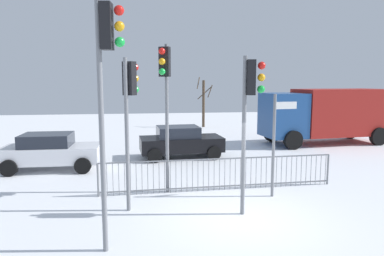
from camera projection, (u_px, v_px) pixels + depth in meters
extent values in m
plane|color=white|center=(239.00, 218.00, 9.24)|extent=(60.00, 60.00, 0.00)
cylinder|color=slate|center=(127.00, 136.00, 9.48)|extent=(0.11, 0.11, 4.19)
cube|color=black|center=(129.00, 78.00, 9.42)|extent=(0.39, 0.37, 0.90)
sphere|color=red|center=(135.00, 67.00, 9.60)|extent=(0.20, 0.20, 0.20)
sphere|color=orange|center=(135.00, 79.00, 9.64)|extent=(0.20, 0.20, 0.20)
sphere|color=green|center=(135.00, 89.00, 9.68)|extent=(0.20, 0.20, 0.20)
cylinder|color=slate|center=(244.00, 137.00, 9.22)|extent=(0.11, 0.11, 4.22)
cube|color=black|center=(251.00, 77.00, 8.99)|extent=(0.30, 0.37, 0.90)
sphere|color=red|center=(262.00, 66.00, 8.91)|extent=(0.20, 0.20, 0.20)
sphere|color=orange|center=(261.00, 77.00, 8.95)|extent=(0.20, 0.20, 0.20)
sphere|color=green|center=(261.00, 89.00, 8.99)|extent=(0.20, 0.20, 0.20)
cylinder|color=slate|center=(167.00, 120.00, 11.09)|extent=(0.11, 0.11, 4.70)
cube|color=black|center=(165.00, 62.00, 10.69)|extent=(0.38, 0.33, 0.90)
sphere|color=red|center=(162.00, 51.00, 10.41)|extent=(0.20, 0.20, 0.20)
sphere|color=orange|center=(162.00, 61.00, 10.45)|extent=(0.20, 0.20, 0.20)
sphere|color=green|center=(162.00, 72.00, 10.49)|extent=(0.20, 0.20, 0.20)
cylinder|color=slate|center=(102.00, 130.00, 7.11)|extent=(0.11, 0.11, 5.19)
cube|color=black|center=(107.00, 26.00, 6.84)|extent=(0.26, 0.34, 0.90)
sphere|color=red|center=(119.00, 10.00, 6.80)|extent=(0.20, 0.20, 0.20)
sphere|color=orange|center=(119.00, 26.00, 6.84)|extent=(0.20, 0.20, 0.20)
sphere|color=green|center=(120.00, 42.00, 6.88)|extent=(0.20, 0.20, 0.20)
cylinder|color=slate|center=(274.00, 146.00, 10.75)|extent=(0.09, 0.09, 3.18)
cube|color=white|center=(286.00, 105.00, 10.69)|extent=(0.70, 0.13, 0.22)
cube|color=slate|center=(220.00, 159.00, 11.44)|extent=(7.74, 0.31, 0.04)
cube|color=slate|center=(219.00, 186.00, 11.57)|extent=(7.74, 0.31, 0.04)
cylinder|color=slate|center=(101.00, 180.00, 10.87)|extent=(0.02, 0.02, 1.05)
cylinder|color=slate|center=(107.00, 180.00, 10.90)|extent=(0.02, 0.02, 1.05)
cylinder|color=slate|center=(113.00, 179.00, 10.93)|extent=(0.02, 0.02, 1.05)
cylinder|color=slate|center=(119.00, 179.00, 10.96)|extent=(0.02, 0.02, 1.05)
cylinder|color=slate|center=(125.00, 179.00, 10.99)|extent=(0.02, 0.02, 1.05)
cylinder|color=slate|center=(130.00, 179.00, 11.02)|extent=(0.02, 0.02, 1.05)
cylinder|color=slate|center=(136.00, 178.00, 11.05)|extent=(0.02, 0.02, 1.05)
cylinder|color=slate|center=(142.00, 178.00, 11.08)|extent=(0.02, 0.02, 1.05)
cylinder|color=slate|center=(148.00, 178.00, 11.11)|extent=(0.02, 0.02, 1.05)
cylinder|color=slate|center=(153.00, 178.00, 11.14)|extent=(0.02, 0.02, 1.05)
cylinder|color=slate|center=(159.00, 177.00, 11.18)|extent=(0.02, 0.02, 1.05)
cylinder|color=slate|center=(165.00, 177.00, 11.21)|extent=(0.02, 0.02, 1.05)
cylinder|color=slate|center=(170.00, 177.00, 11.24)|extent=(0.02, 0.02, 1.05)
cylinder|color=slate|center=(176.00, 177.00, 11.27)|extent=(0.02, 0.02, 1.05)
cylinder|color=slate|center=(181.00, 176.00, 11.30)|extent=(0.02, 0.02, 1.05)
cylinder|color=slate|center=(187.00, 176.00, 11.33)|extent=(0.02, 0.02, 1.05)
cylinder|color=slate|center=(192.00, 176.00, 11.36)|extent=(0.02, 0.02, 1.05)
cylinder|color=slate|center=(198.00, 175.00, 11.39)|extent=(0.02, 0.02, 1.05)
cylinder|color=slate|center=(203.00, 175.00, 11.42)|extent=(0.02, 0.02, 1.05)
cylinder|color=slate|center=(209.00, 175.00, 11.45)|extent=(0.02, 0.02, 1.05)
cylinder|color=slate|center=(214.00, 175.00, 11.48)|extent=(0.02, 0.02, 1.05)
cylinder|color=slate|center=(219.00, 174.00, 11.51)|extent=(0.02, 0.02, 1.05)
cylinder|color=slate|center=(225.00, 174.00, 11.54)|extent=(0.02, 0.02, 1.05)
cylinder|color=slate|center=(230.00, 174.00, 11.57)|extent=(0.02, 0.02, 1.05)
cylinder|color=slate|center=(235.00, 174.00, 11.60)|extent=(0.02, 0.02, 1.05)
cylinder|color=slate|center=(241.00, 174.00, 11.63)|extent=(0.02, 0.02, 1.05)
cylinder|color=slate|center=(246.00, 173.00, 11.66)|extent=(0.02, 0.02, 1.05)
cylinder|color=slate|center=(251.00, 173.00, 11.69)|extent=(0.02, 0.02, 1.05)
cylinder|color=slate|center=(256.00, 173.00, 11.72)|extent=(0.02, 0.02, 1.05)
cylinder|color=slate|center=(261.00, 173.00, 11.75)|extent=(0.02, 0.02, 1.05)
cylinder|color=slate|center=(266.00, 172.00, 11.78)|extent=(0.02, 0.02, 1.05)
cylinder|color=slate|center=(271.00, 172.00, 11.82)|extent=(0.02, 0.02, 1.05)
cylinder|color=slate|center=(276.00, 172.00, 11.85)|extent=(0.02, 0.02, 1.05)
cylinder|color=slate|center=(281.00, 172.00, 11.88)|extent=(0.02, 0.02, 1.05)
cylinder|color=slate|center=(286.00, 171.00, 11.91)|extent=(0.02, 0.02, 1.05)
cylinder|color=slate|center=(291.00, 171.00, 11.94)|extent=(0.02, 0.02, 1.05)
cylinder|color=slate|center=(296.00, 171.00, 11.97)|extent=(0.02, 0.02, 1.05)
cylinder|color=slate|center=(301.00, 171.00, 12.00)|extent=(0.02, 0.02, 1.05)
cylinder|color=slate|center=(306.00, 170.00, 12.03)|extent=(0.02, 0.02, 1.05)
cylinder|color=slate|center=(311.00, 170.00, 12.06)|extent=(0.02, 0.02, 1.05)
cylinder|color=slate|center=(316.00, 170.00, 12.09)|extent=(0.02, 0.02, 1.05)
cylinder|color=slate|center=(321.00, 170.00, 12.12)|extent=(0.02, 0.02, 1.05)
cylinder|color=slate|center=(325.00, 170.00, 12.15)|extent=(0.02, 0.02, 1.05)
cylinder|color=slate|center=(98.00, 180.00, 10.86)|extent=(0.06, 0.06, 1.05)
cylinder|color=slate|center=(328.00, 169.00, 12.17)|extent=(0.06, 0.06, 1.05)
cube|color=silver|center=(51.00, 154.00, 14.16)|extent=(3.81, 1.71, 0.65)
cube|color=#1E232D|center=(47.00, 141.00, 14.06)|extent=(1.91, 1.51, 0.55)
cylinder|color=black|center=(89.00, 156.00, 15.22)|extent=(0.64, 0.22, 0.64)
cylinder|color=black|center=(83.00, 166.00, 13.56)|extent=(0.64, 0.22, 0.64)
cylinder|color=black|center=(24.00, 158.00, 14.85)|extent=(0.64, 0.22, 0.64)
cylinder|color=black|center=(9.00, 168.00, 13.18)|extent=(0.64, 0.22, 0.64)
cube|color=black|center=(181.00, 144.00, 16.41)|extent=(3.92, 1.98, 0.65)
cube|color=#1E232D|center=(178.00, 132.00, 16.30)|extent=(2.01, 1.64, 0.55)
cylinder|color=black|center=(205.00, 146.00, 17.56)|extent=(0.65, 0.27, 0.64)
cylinder|color=black|center=(214.00, 153.00, 15.91)|extent=(0.65, 0.27, 0.64)
cylinder|color=black|center=(151.00, 148.00, 16.99)|extent=(0.65, 0.27, 0.64)
cylinder|color=black|center=(154.00, 156.00, 15.35)|extent=(0.65, 0.27, 0.64)
cube|color=maroon|center=(339.00, 112.00, 20.11)|extent=(5.21, 2.87, 2.60)
cube|color=navy|center=(283.00, 115.00, 19.31)|extent=(2.21, 2.48, 2.40)
cylinder|color=black|center=(293.00, 140.00, 18.31)|extent=(1.02, 0.39, 1.00)
cylinder|color=black|center=(272.00, 133.00, 20.63)|extent=(1.02, 0.39, 1.00)
cylinder|color=black|center=(379.00, 136.00, 19.52)|extent=(1.02, 0.39, 1.00)
cylinder|color=black|center=(350.00, 130.00, 21.83)|extent=(1.02, 0.39, 1.00)
cylinder|color=#473828|center=(203.00, 104.00, 27.06)|extent=(0.21, 0.21, 3.61)
cylinder|color=#473828|center=(205.00, 93.00, 27.47)|extent=(1.10, 0.42, 1.03)
cylinder|color=#473828|center=(210.00, 91.00, 27.06)|extent=(0.21, 1.09, 1.01)
cylinder|color=#473828|center=(198.00, 83.00, 26.93)|extent=(0.37, 0.84, 0.90)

